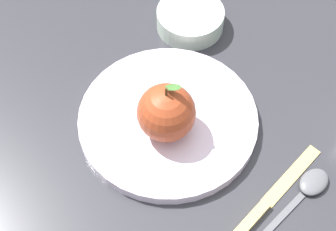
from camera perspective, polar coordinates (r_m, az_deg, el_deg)
ground_plane at (r=0.77m, az=2.68°, el=-1.51°), size 2.40×2.40×0.00m
dinner_plate at (r=0.76m, az=0.00°, el=-0.41°), size 0.27×0.27×0.02m
apple at (r=0.71m, az=-0.18°, el=0.33°), size 0.08×0.08×0.10m
side_bowl at (r=0.88m, az=2.49°, el=10.82°), size 0.11×0.11×0.04m
knife at (r=0.72m, az=11.04°, el=-9.33°), size 0.19×0.08×0.01m
spoon at (r=0.73m, az=15.02°, el=-8.08°), size 0.17×0.07×0.01m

